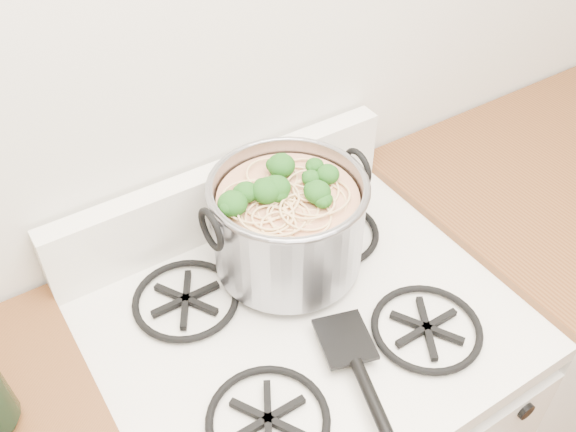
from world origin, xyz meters
The scene contains 4 objects.
counter_right centered at (0.88, 1.26, 0.46)m, with size 1.00×0.65×0.92m.
stock_pot centered at (0.05, 1.39, 1.02)m, with size 0.33×0.30×0.20m.
spatula centered at (0.02, 1.17, 0.94)m, with size 0.29×0.31×0.02m, color black, non-canonical shape.
glass_bowl centered at (0.14, 1.54, 0.94)m, with size 0.11×0.11×0.03m, color white.
Camera 1 is at (-0.44, 0.64, 1.85)m, focal length 40.00 mm.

